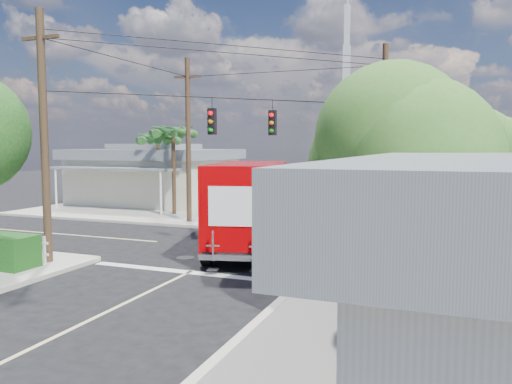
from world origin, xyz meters
The scene contains 15 objects.
ground centered at (0.00, 0.00, 0.00)m, with size 120.00×120.00×0.00m, color black.
sidewalk_ne centered at (10.88, 10.88, 0.07)m, with size 14.12×14.12×0.14m.
sidewalk_nw centered at (-10.88, 10.88, 0.07)m, with size 14.12×14.12×0.14m.
road_markings centered at (0.00, -1.47, 0.01)m, with size 32.00×32.00×0.01m.
building_nw centered at (-12.00, 12.46, 2.22)m, with size 10.80×10.20×4.30m.
radio_tower centered at (0.50, 20.00, 5.64)m, with size 0.80×0.80×17.00m.
tree_ne_front centered at (7.21, 6.76, 4.77)m, with size 4.21×4.14×6.66m.
tree_ne_back centered at (9.81, 8.96, 4.19)m, with size 3.77×3.66×5.82m.
tree_se centered at (7.01, -7.24, 4.04)m, with size 3.67×3.54×5.62m.
palm_nw_front centered at (-7.50, 7.50, 5.04)m, with size 3.01×3.08×5.59m.
palm_nw_back centered at (-9.50, 9.00, 4.67)m, with size 3.01×3.08×5.19m.
utility_poles centered at (-1.58, 1.60, 4.67)m, with size 12.00×10.68×9.00m.
vending_boxes centered at (6.50, 6.20, 0.69)m, with size 1.90×0.50×1.10m.
delivery_truck centered at (0.62, -0.17, 1.83)m, with size 4.37×8.66×3.60m.
parked_car centered at (10.45, 3.27, 0.71)m, with size 2.35×5.09×1.42m, color silver.
Camera 1 is at (8.10, -18.93, 4.26)m, focal length 35.00 mm.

